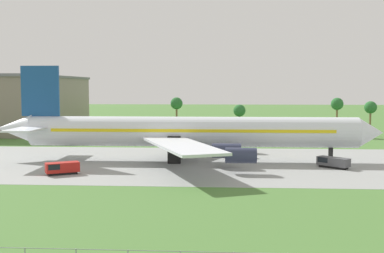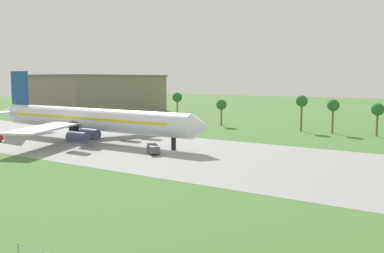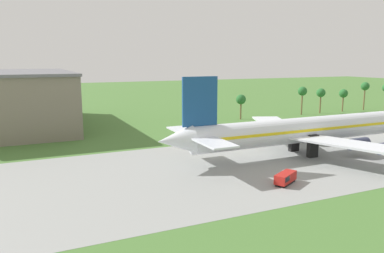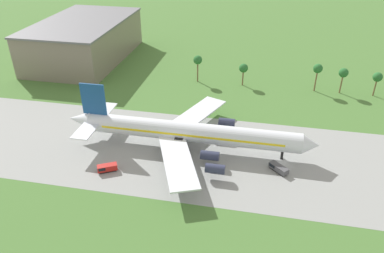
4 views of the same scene
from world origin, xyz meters
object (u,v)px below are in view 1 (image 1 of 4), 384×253
object	(u,v)px
fuel_truck	(61,168)
jet_airliner	(185,132)
baggage_tug	(332,162)
terminal_building	(13,102)

from	to	relation	value
fuel_truck	jet_airliner	bearing A→B (deg)	39.06
jet_airliner	baggage_tug	size ratio (longest dim) A/B	13.49
jet_airliner	fuel_truck	bearing A→B (deg)	-140.94
fuel_truck	terminal_building	size ratio (longest dim) A/B	0.09
jet_airliner	fuel_truck	distance (m)	25.30
terminal_building	baggage_tug	bearing A→B (deg)	-38.95
jet_airliner	terminal_building	world-z (taller)	jet_airliner
jet_airliner	terminal_building	bearing A→B (deg)	133.65
jet_airliner	baggage_tug	bearing A→B (deg)	-13.11
baggage_tug	terminal_building	world-z (taller)	terminal_building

